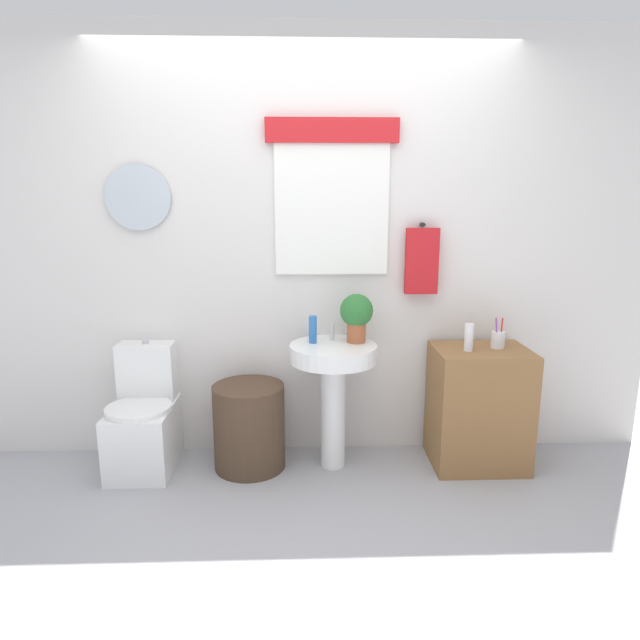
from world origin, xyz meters
TOP-DOWN VIEW (x-y plane):
  - ground_plane at (0.00, 0.00)m, footprint 8.00×8.00m
  - back_wall at (0.00, 1.15)m, footprint 4.40×0.18m
  - toilet at (-0.98, 0.89)m, footprint 0.38×0.51m
  - laundry_hamper at (-0.35, 0.85)m, footprint 0.43×0.43m
  - pedestal_sink at (0.16, 0.85)m, footprint 0.52×0.52m
  - faucet at (0.16, 0.97)m, footprint 0.03×0.03m
  - wooden_cabinet at (1.05, 0.85)m, footprint 0.56×0.44m
  - soap_bottle at (0.04, 0.90)m, footprint 0.05×0.05m
  - potted_plant at (0.30, 0.91)m, footprint 0.20×0.20m
  - lotion_bottle at (0.95, 0.81)m, footprint 0.05×0.05m
  - toothbrush_cup at (1.15, 0.87)m, footprint 0.08×0.08m

SIDE VIEW (x-z plane):
  - ground_plane at x=0.00m, z-range 0.00..0.00m
  - laundry_hamper at x=-0.35m, z-range 0.00..0.52m
  - toilet at x=-0.98m, z-range -0.09..0.67m
  - wooden_cabinet at x=1.05m, z-range 0.00..0.73m
  - pedestal_sink at x=0.16m, z-range 0.20..0.96m
  - toothbrush_cup at x=1.15m, z-range 0.70..0.88m
  - lotion_bottle at x=0.95m, z-range 0.73..0.90m
  - faucet at x=0.16m, z-range 0.77..0.87m
  - soap_bottle at x=0.04m, z-range 0.77..0.93m
  - potted_plant at x=0.30m, z-range 0.79..1.09m
  - back_wall at x=0.00m, z-range 0.01..2.61m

